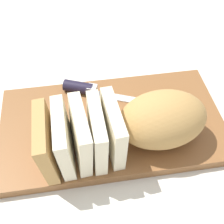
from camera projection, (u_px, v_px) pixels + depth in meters
The scene contains 6 objects.
ground_plane at pixel (112, 128), 0.60m from camera, with size 3.00×3.00×0.00m, color silver.
cutting_board at pixel (112, 124), 0.59m from camera, with size 0.46×0.25×0.02m, color brown.
bread_loaf at pixel (131, 125), 0.51m from camera, with size 0.31×0.13×0.11m.
bread_knife at pixel (90, 90), 0.62m from camera, with size 0.25×0.13×0.03m.
crumb_near_knife at pixel (92, 122), 0.58m from camera, with size 0.01×0.01×0.01m, color #996633.
crumb_near_loaf at pixel (129, 109), 0.60m from camera, with size 0.00×0.00×0.00m, color #996633.
Camera 1 is at (0.06, 0.35, 0.48)m, focal length 45.23 mm.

